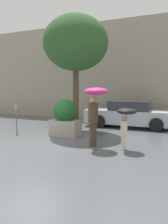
# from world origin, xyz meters

# --- Properties ---
(ground_plane) EXTENTS (40.00, 40.00, 0.00)m
(ground_plane) POSITION_xyz_m (0.00, 0.00, 0.00)
(ground_plane) COLOR #51565B
(building_facade) EXTENTS (18.00, 0.30, 6.00)m
(building_facade) POSITION_xyz_m (0.00, 6.50, 3.00)
(building_facade) COLOR #9E937F
(building_facade) RESTS_ON ground
(planter_box) EXTENTS (1.24, 0.99, 1.55)m
(planter_box) POSITION_xyz_m (0.39, 1.54, 0.78)
(planter_box) COLOR #9E9384
(planter_box) RESTS_ON ground
(person_adult) EXTENTS (0.81, 0.81, 2.05)m
(person_adult) POSITION_xyz_m (2.14, 0.44, 1.47)
(person_adult) COLOR #473323
(person_adult) RESTS_ON ground
(person_child) EXTENTS (0.66, 0.66, 1.39)m
(person_child) POSITION_xyz_m (3.21, 0.50, 1.08)
(person_child) COLOR beige
(person_child) RESTS_ON ground
(parked_car_near) EXTENTS (4.55, 2.03, 1.35)m
(parked_car_near) POSITION_xyz_m (2.40, 4.83, 0.63)
(parked_car_near) COLOR #B7BCC1
(parked_car_near) RESTS_ON ground
(street_tree) EXTENTS (2.94, 2.94, 5.29)m
(street_tree) POSITION_xyz_m (0.35, 2.64, 4.01)
(street_tree) COLOR brown
(street_tree) RESTS_ON ground
(parking_meter) EXTENTS (0.14, 0.14, 1.26)m
(parking_meter) POSITION_xyz_m (-1.92, 1.17, 0.90)
(parking_meter) COLOR #595B60
(parking_meter) RESTS_ON ground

